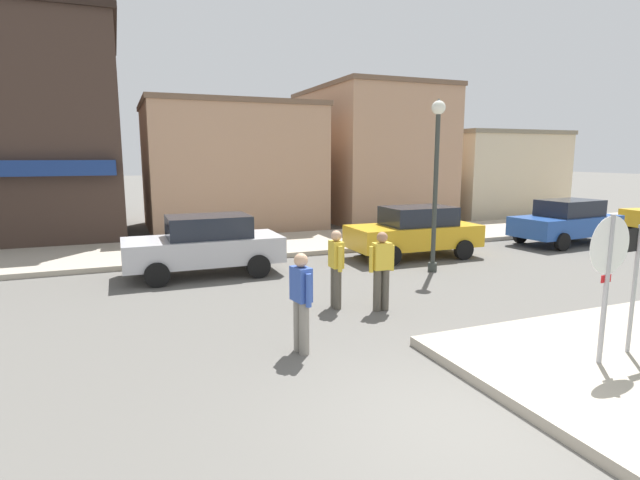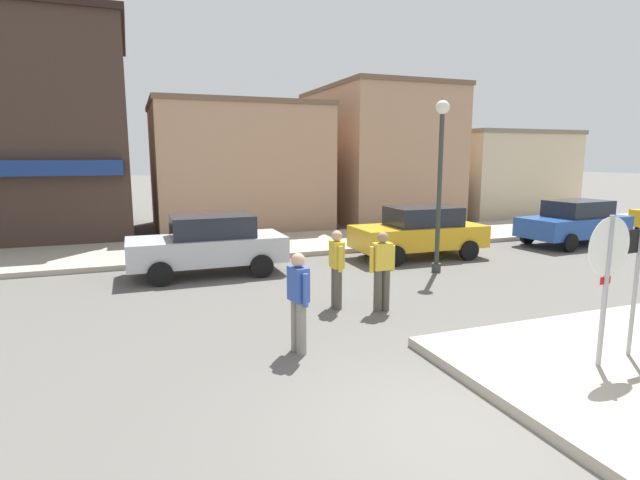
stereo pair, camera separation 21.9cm
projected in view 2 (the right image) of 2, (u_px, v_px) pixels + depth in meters
The scene contains 15 objects.
ground_plane at pixel (465, 432), 5.65m from camera, with size 160.00×160.00×0.00m, color #5B5954.
kerb_far at pixel (242, 247), 16.73m from camera, with size 80.00×4.00×0.15m, color #A89E8C.
stop_sign at pixel (607, 272), 6.86m from camera, with size 0.82×0.08×2.30m.
one_way_sign at pixel (636, 278), 7.27m from camera, with size 0.60×0.07×2.10m.
lamp_post at pixel (440, 161), 12.93m from camera, with size 0.36×0.36×4.54m.
parked_car_nearest at pixel (208, 244), 13.05m from camera, with size 4.00×1.88×1.56m.
parked_car_second at pixel (419, 232), 15.18m from camera, with size 4.03×1.93×1.56m.
parked_car_third at pixel (575, 222), 17.38m from camera, with size 4.14×2.16×1.56m.
pedestrian_crossing_near at pixel (337, 267), 10.12m from camera, with size 0.24×0.55×1.61m.
pedestrian_crossing_far at pixel (382, 269), 9.92m from camera, with size 0.55×0.23×1.61m.
pedestrian_kerb_side at pixel (298, 300), 7.81m from camera, with size 0.28×0.56×1.61m.
building_corner_shop at pixel (8, 132), 18.97m from camera, with size 8.83×8.57×7.99m.
building_storefront_left_near at pixel (237, 167), 21.58m from camera, with size 7.06×6.10×5.25m.
building_storefront_left_mid at pixel (377, 154), 24.76m from camera, with size 5.57×7.71×6.32m.
building_storefront_right_near at pixel (488, 173), 27.04m from camera, with size 6.31×6.94×4.33m.
Camera 2 is at (-3.39, -4.29, 3.09)m, focal length 28.00 mm.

